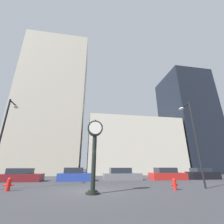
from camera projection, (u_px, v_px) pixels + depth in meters
name	position (u px, v px, depth m)	size (l,w,h in m)	color
ground_plane	(91.00, 192.00, 9.68)	(200.00, 200.00, 0.00)	#38383D
building_tall_tower	(54.00, 104.00, 35.93)	(14.10, 12.00, 31.52)	#BCB29E
building_storefront_row	(132.00, 147.00, 35.56)	(20.50, 12.00, 11.81)	beige
building_glass_modern	(188.00, 121.00, 40.61)	(10.60, 12.00, 26.28)	black
street_clock	(94.00, 145.00, 9.71)	(1.01, 0.82, 4.56)	black
car_maroon	(21.00, 176.00, 16.35)	(4.34, 1.94, 1.36)	maroon
car_blue	(75.00, 175.00, 17.01)	(3.85, 1.87, 1.42)	#28429E
car_grey	(122.00, 175.00, 18.19)	(4.61, 1.77, 1.39)	slate
car_red	(167.00, 175.00, 18.60)	(4.36, 2.01, 1.41)	red
car_black	(202.00, 174.00, 19.42)	(3.94, 1.84, 1.36)	black
fire_hydrant_near	(174.00, 184.00, 10.44)	(0.57, 0.25, 0.75)	red
fire_hydrant_far	(9.00, 184.00, 10.01)	(0.63, 0.27, 0.83)	red
street_lamp_left	(6.00, 127.00, 11.94)	(0.36, 1.57, 6.77)	black
street_lamp_right	(191.00, 129.00, 12.93)	(0.36, 1.57, 6.99)	black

